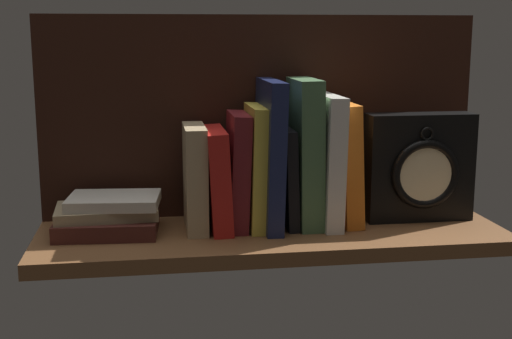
{
  "coord_description": "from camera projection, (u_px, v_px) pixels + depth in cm",
  "views": [
    {
      "loc": [
        -20.43,
        -114.2,
        33.6
      ],
      "look_at": [
        -2.4,
        3.15,
        10.22
      ],
      "focal_mm": 48.46,
      "sensor_mm": 36.0,
      "label": 1
    }
  ],
  "objects": [
    {
      "name": "book_orange_pandolfini",
      "position": [
        345.0,
        164.0,
        1.23
      ],
      "size": [
        4.27,
        12.3,
        21.76
      ],
      "primitive_type": "cube",
      "rotation": [
        0.0,
        -0.05,
        0.0
      ],
      "color": "orange",
      "rests_on": "ground_plane"
    },
    {
      "name": "book_red_requiem",
      "position": [
        217.0,
        179.0,
        1.2
      ],
      "size": [
        4.26,
        14.86,
        17.63
      ],
      "primitive_type": "cube",
      "rotation": [
        0.0,
        -0.05,
        0.0
      ],
      "color": "red",
      "rests_on": "ground_plane"
    },
    {
      "name": "book_tan_shortstories",
      "position": [
        195.0,
        178.0,
        1.2
      ],
      "size": [
        3.65,
        13.11,
        18.16
      ],
      "primitive_type": "cube",
      "rotation": [
        0.0,
        -0.0,
        0.0
      ],
      "color": "tan",
      "rests_on": "ground_plane"
    },
    {
      "name": "book_yellow_seinlanguage",
      "position": [
        255.0,
        167.0,
        1.21
      ],
      "size": [
        3.06,
        13.63,
        21.46
      ],
      "primitive_type": "cube",
      "rotation": [
        0.0,
        0.02,
        0.0
      ],
      "color": "gold",
      "rests_on": "ground_plane"
    },
    {
      "name": "book_black_skeptic",
      "position": [
        287.0,
        177.0,
        1.22
      ],
      "size": [
        2.56,
        12.33,
        17.5
      ],
      "primitive_type": "cube",
      "rotation": [
        0.0,
        -0.04,
        0.0
      ],
      "color": "black",
      "rests_on": "ground_plane"
    },
    {
      "name": "book_green_romantic",
      "position": [
        305.0,
        153.0,
        1.22
      ],
      "size": [
        4.45,
        13.52,
        26.01
      ],
      "primitive_type": "cube",
      "rotation": [
        0.0,
        -0.02,
        0.0
      ],
      "color": "#476B44",
      "rests_on": "ground_plane"
    },
    {
      "name": "book_maroon_dawkins",
      "position": [
        237.0,
        171.0,
        1.21
      ],
      "size": [
        3.91,
        12.29,
        20.26
      ],
      "primitive_type": "cube",
      "rotation": [
        0.0,
        0.04,
        0.0
      ],
      "color": "maroon",
      "rests_on": "ground_plane"
    },
    {
      "name": "book_stack_side",
      "position": [
        109.0,
        215.0,
        1.18
      ],
      "size": [
        18.17,
        13.81,
        6.47
      ],
      "color": "#471E19",
      "rests_on": "ground_plane"
    },
    {
      "name": "ground_plane",
      "position": [
        272.0,
        237.0,
        1.21
      ],
      "size": [
        80.99,
        25.67,
        2.5
      ],
      "primitive_type": "cube",
      "color": "brown"
    },
    {
      "name": "framed_clock",
      "position": [
        419.0,
        168.0,
        1.25
      ],
      "size": [
        19.55,
        6.67,
        19.55
      ],
      "color": "black",
      "rests_on": "ground_plane"
    },
    {
      "name": "book_white_catcher",
      "position": [
        326.0,
        160.0,
        1.23
      ],
      "size": [
        3.52,
        15.79,
        23.2
      ],
      "primitive_type": "cube",
      "rotation": [
        0.0,
        0.02,
        0.0
      ],
      "color": "silver",
      "rests_on": "ground_plane"
    },
    {
      "name": "book_navy_bierce",
      "position": [
        272.0,
        154.0,
        1.21
      ],
      "size": [
        3.52,
        16.98,
        25.87
      ],
      "primitive_type": "cube",
      "rotation": [
        0.0,
        0.03,
        0.0
      ],
      "color": "#192147",
      "rests_on": "ground_plane"
    },
    {
      "name": "back_panel",
      "position": [
        261.0,
        116.0,
        1.29
      ],
      "size": [
        80.99,
        1.2,
        37.03
      ],
      "primitive_type": "cube",
      "color": "black",
      "rests_on": "ground_plane"
    }
  ]
}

